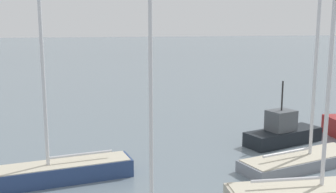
{
  "coord_description": "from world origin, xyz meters",
  "views": [
    {
      "loc": [
        -8.75,
        -9.34,
        7.21
      ],
      "look_at": [
        0.0,
        15.73,
        2.55
      ],
      "focal_mm": 42.05,
      "sensor_mm": 36.0,
      "label": 1
    }
  ],
  "objects": [
    {
      "name": "fishing_boat_0",
      "position": [
        5.93,
        10.86,
        0.72
      ],
      "size": [
        5.46,
        2.63,
        3.99
      ],
      "rotation": [
        0.0,
        0.0,
        3.33
      ],
      "color": "black",
      "rests_on": "ground_plane"
    },
    {
      "name": "sailboat_1",
      "position": [
        -7.73,
        9.15,
        0.65
      ],
      "size": [
        6.85,
        1.93,
        12.99
      ],
      "rotation": [
        0.0,
        0.0,
        3.18
      ],
      "color": "navy",
      "rests_on": "ground_plane"
    },
    {
      "name": "sailboat_5",
      "position": [
        1.88,
        3.28,
        0.57
      ],
      "size": [
        7.06,
        2.97,
        11.8
      ],
      "rotation": [
        0.0,
        0.0,
        -0.19
      ],
      "color": "#BCB29E",
      "rests_on": "ground_plane"
    },
    {
      "name": "sailboat_4",
      "position": [
        4.41,
        6.99,
        0.5
      ],
      "size": [
        7.29,
        2.94,
        11.24
      ],
      "rotation": [
        0.0,
        0.0,
        0.14
      ],
      "color": "gray",
      "rests_on": "ground_plane"
    }
  ]
}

